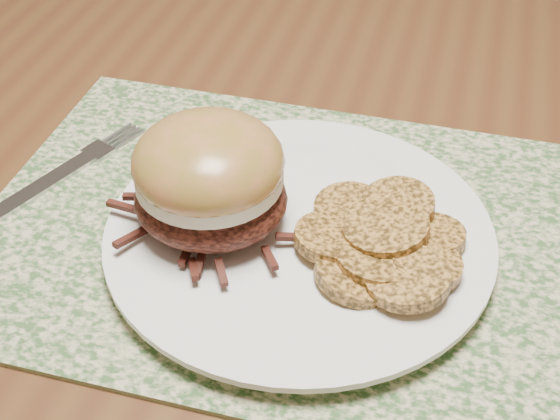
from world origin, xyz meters
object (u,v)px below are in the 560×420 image
(fork, at_px, (54,179))
(dinner_plate, at_px, (299,237))
(dining_table, at_px, (122,267))
(pork_sandwich, at_px, (209,178))

(fork, bearing_deg, dinner_plate, 16.23)
(dining_table, distance_m, pork_sandwich, 0.17)
(dining_table, bearing_deg, fork, 179.51)
(dinner_plate, distance_m, fork, 0.21)
(pork_sandwich, height_order, fork, pork_sandwich)
(pork_sandwich, xyz_separation_m, fork, (-0.14, 0.03, -0.05))
(dining_table, relative_size, fork, 8.44)
(dinner_plate, xyz_separation_m, fork, (-0.21, 0.02, -0.01))
(pork_sandwich, bearing_deg, fork, 167.39)
(dinner_plate, bearing_deg, dining_table, 172.34)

